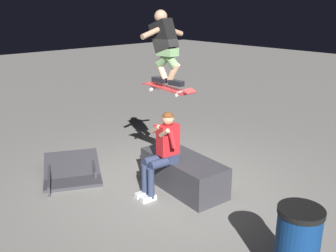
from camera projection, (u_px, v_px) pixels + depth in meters
name	position (u px, v px, depth m)	size (l,w,h in m)	color
ground_plane	(173.00, 185.00, 6.60)	(40.00, 40.00, 0.00)	gray
ledge_box_main	(183.00, 173.00, 6.43)	(1.61, 0.68, 0.55)	#38383D
person_sitting_on_ledge	(162.00, 149.00, 6.08)	(0.60, 0.77, 1.39)	#2D3856
skateboard	(168.00, 88.00, 6.00)	(1.03, 0.29, 0.13)	#B72D2D
skater_airborne	(165.00, 44.00, 5.82)	(0.63, 0.89, 1.12)	black
kicker_ramp	(72.00, 172.00, 6.94)	(1.52, 1.43, 0.37)	#38383D
trash_bin	(297.00, 247.00, 4.13)	(0.50, 0.50, 0.95)	navy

